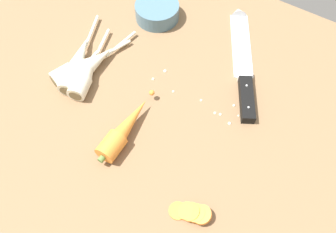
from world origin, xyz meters
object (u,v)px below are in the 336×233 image
object	(u,v)px
parsnip_front	(87,72)
parsnip_mid_right	(89,67)
chefs_knife	(243,57)
carrot_slice_stack	(191,212)
parsnip_back	(77,63)
whole_carrot	(124,130)
prep_bowl	(157,11)
parsnip_mid_left	(80,67)

from	to	relation	value
parsnip_front	parsnip_mid_right	world-z (taller)	same
chefs_knife	carrot_slice_stack	size ratio (longest dim) A/B	4.16
chefs_knife	carrot_slice_stack	xyz separation A→B (cm)	(8.50, -37.98, 0.20)
parsnip_front	carrot_slice_stack	bearing A→B (deg)	-21.91
parsnip_mid_right	parsnip_back	xyz separation A→B (cm)	(-2.97, -0.69, -0.00)
whole_carrot	carrot_slice_stack	bearing A→B (deg)	-18.92
whole_carrot	parsnip_back	distance (cm)	20.80
parsnip_mid_right	parsnip_back	world-z (taller)	same
whole_carrot	parsnip_mid_right	bearing A→B (deg)	151.12
chefs_knife	prep_bowl	world-z (taller)	prep_bowl
parsnip_back	carrot_slice_stack	xyz separation A→B (cm)	(38.78, -14.95, -1.13)
carrot_slice_stack	parsnip_mid_left	bearing A→B (deg)	158.97
parsnip_front	parsnip_mid_right	bearing A→B (deg)	106.72
parsnip_front	carrot_slice_stack	size ratio (longest dim) A/B	2.69
parsnip_front	parsnip_mid_left	size ratio (longest dim) A/B	1.03
whole_carrot	parsnip_front	size ratio (longest dim) A/B	0.93
parsnip_mid_right	carrot_slice_stack	world-z (taller)	parsnip_mid_right
chefs_knife	parsnip_front	distance (cm)	35.90
whole_carrot	parsnip_mid_left	bearing A→B (deg)	156.74
carrot_slice_stack	parsnip_back	bearing A→B (deg)	158.92
chefs_knife	carrot_slice_stack	distance (cm)	38.92
whole_carrot	parsnip_back	bearing A→B (deg)	156.75
parsnip_mid_right	carrot_slice_stack	bearing A→B (deg)	-23.60
whole_carrot	parsnip_front	bearing A→B (deg)	154.51
parsnip_front	carrot_slice_stack	xyz separation A→B (cm)	(35.39, -14.24, -1.13)
parsnip_front	parsnip_mid_left	xyz separation A→B (cm)	(-2.33, 0.27, 0.00)
parsnip_mid_right	parsnip_back	bearing A→B (deg)	-166.85
prep_bowl	parsnip_front	bearing A→B (deg)	-95.89
carrot_slice_stack	prep_bowl	bearing A→B (deg)	130.35
parsnip_mid_left	parsnip_mid_right	xyz separation A→B (cm)	(1.91, 1.15, -0.00)
parsnip_mid_left	parsnip_mid_right	bearing A→B (deg)	30.97
whole_carrot	parsnip_mid_right	xyz separation A→B (cm)	(-16.14, 8.91, -0.12)
parsnip_back	carrot_slice_stack	distance (cm)	41.58
carrot_slice_stack	parsnip_front	bearing A→B (deg)	158.09
parsnip_front	parsnip_mid_left	bearing A→B (deg)	173.51
parsnip_front	prep_bowl	distance (cm)	24.58
parsnip_mid_left	prep_bowl	world-z (taller)	same
parsnip_back	whole_carrot	bearing A→B (deg)	-23.25
parsnip_back	prep_bowl	bearing A→B (deg)	75.99
parsnip_mid_left	carrot_slice_stack	size ratio (longest dim) A/B	2.62
parsnip_front	parsnip_mid_left	world-z (taller)	same
chefs_knife	parsnip_front	size ratio (longest dim) A/B	1.54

